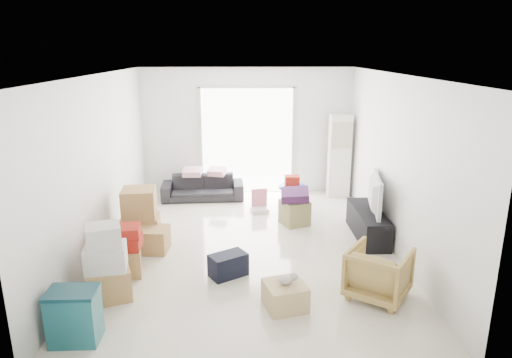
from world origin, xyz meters
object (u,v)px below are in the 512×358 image
Objects in this scene: ottoman at (295,212)px; wood_crate at (285,296)px; storage_bins at (74,316)px; television at (369,207)px; kids_table at (292,185)px; armchair at (379,271)px; tv_console at (368,224)px; sofa at (203,184)px; ac_tower at (339,156)px.

ottoman is 0.94× the size of wood_crate.
storage_bins is at bearing -165.24° from wood_crate.
kids_table is (-1.13, 1.49, -0.06)m from television.
armchair is 3.50m from kids_table.
tv_console is at bearing -66.14° from armchair.
kids_table is at bearing 82.90° from wood_crate.
tv_console is at bearing -38.98° from sofa.
television is 4.78m from storage_bins.
armchair is at bearing 13.24° from storage_bins.
ac_tower is 4.74m from wood_crate.
ac_tower reaches higher than tv_console.
ac_tower is 4.25m from armchair.
tv_console is 1.93× the size of armchair.
storage_bins is at bearing -104.19° from sofa.
sofa is 2.80× the size of storage_bins.
tv_console is 2.31× the size of storage_bins.
storage_bins is 2.40m from wood_crate.
sofa is at bearing 139.77° from ottoman.
television is (0.00, 0.00, 0.30)m from tv_console.
ac_tower is at bearing -59.44° from armchair.
kids_table is at bearing 47.54° from television.
tv_console is 2.11× the size of kids_table.
sofa reaches higher than storage_bins.
ac_tower is 1.39m from kids_table.
kids_table is (0.04, 0.87, 0.26)m from ottoman.
ac_tower is 2.41× the size of armchair.
tv_console is at bearing -88.74° from ac_tower.
sofa is 2.33m from ottoman.
storage_bins reaches higher than tv_console.
television is 3.64m from sofa.
tv_console is 1.32× the size of television.
ottoman is (-1.12, -1.66, -0.65)m from ac_tower.
storage_bins is 4.35m from ottoman.
kids_table reaches higher than storage_bins.
television is 1.75× the size of storage_bins.
wood_crate is at bearing -75.47° from sofa.
storage_bins is 5.08m from kids_table.
ac_tower is at bearing -0.19° from sofa.
ottoman is at bearing 81.45° from wood_crate.
sofa reaches higher than wood_crate.
armchair is 2.67m from ottoman.
storage_bins is 0.91× the size of kids_table.
armchair reaches higher than sofa.
ottoman is (2.73, 3.38, -0.08)m from storage_bins.
kids_table is at bearing -22.48° from sofa.
wood_crate is (-1.53, -4.43, -0.72)m from ac_tower.
wood_crate is (-0.45, -3.64, -0.32)m from kids_table.
television and storage_bins have the same top height.
storage_bins reaches higher than ottoman.
ottoman is at bearing -37.85° from armchair.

